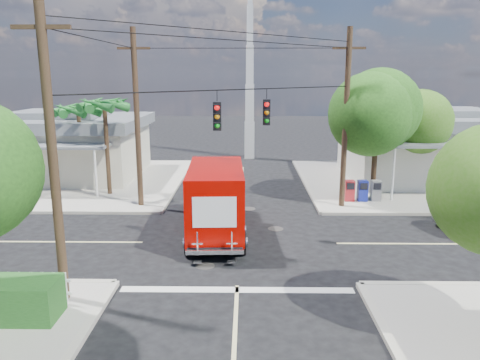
{
  "coord_description": "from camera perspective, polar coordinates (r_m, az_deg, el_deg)",
  "views": [
    {
      "loc": [
        0.31,
        -18.16,
        6.76
      ],
      "look_at": [
        0.0,
        2.0,
        2.2
      ],
      "focal_mm": 35.0,
      "sensor_mm": 36.0,
      "label": 1
    }
  ],
  "objects": [
    {
      "name": "vending_boxes",
      "position": [
        25.86,
        14.71,
        -1.26
      ],
      "size": [
        1.9,
        0.5,
        1.1
      ],
      "color": "#A81E24",
      "rests_on": "sidewalk_ne"
    },
    {
      "name": "building_nw",
      "position": [
        33.32,
        -20.87,
        4.08
      ],
      "size": [
        10.8,
        10.2,
        4.3
      ],
      "color": "beige",
      "rests_on": "sidewalk_nw"
    },
    {
      "name": "building_ne",
      "position": [
        32.8,
        22.74,
        3.98
      ],
      "size": [
        11.8,
        10.2,
        4.5
      ],
      "color": "silver",
      "rests_on": "sidewalk_ne"
    },
    {
      "name": "ground",
      "position": [
        19.38,
        -0.09,
        -7.67
      ],
      "size": [
        120.0,
        120.0,
        0.0
      ],
      "primitive_type": "plane",
      "color": "black",
      "rests_on": "ground"
    },
    {
      "name": "tree_ne_front",
      "position": [
        25.93,
        16.46,
        7.82
      ],
      "size": [
        4.21,
        4.14,
        6.66
      ],
      "color": "#422D1C",
      "rests_on": "sidewalk_ne"
    },
    {
      "name": "utility_poles",
      "position": [
        19.96,
        -4.6,
        6.7
      ],
      "size": [
        12.0,
        10.68,
        9.0
      ],
      "color": "#473321",
      "rests_on": "ground"
    },
    {
      "name": "palm_nw_front",
      "position": [
        26.88,
        -16.2,
        8.58
      ],
      "size": [
        3.01,
        3.08,
        5.59
      ],
      "color": "#422D1C",
      "rests_on": "sidewalk_nw"
    },
    {
      "name": "road_markings",
      "position": [
        18.01,
        -0.17,
        -9.29
      ],
      "size": [
        32.0,
        32.0,
        0.01
      ],
      "color": "beige",
      "rests_on": "ground"
    },
    {
      "name": "sidewalk_nw",
      "position": [
        31.83,
        -19.72,
        -0.14
      ],
      "size": [
        14.12,
        14.12,
        0.14
      ],
      "color": "#A8A297",
      "rests_on": "ground"
    },
    {
      "name": "sidewalk_ne",
      "position": [
        31.62,
        20.38,
        -0.28
      ],
      "size": [
        14.12,
        14.12,
        0.14
      ],
      "color": "#A8A297",
      "rests_on": "ground"
    },
    {
      "name": "tree_ne_back",
      "position": [
        28.85,
        20.25,
        6.85
      ],
      "size": [
        3.77,
        3.66,
        5.82
      ],
      "color": "#422D1C",
      "rests_on": "sidewalk_ne"
    },
    {
      "name": "delivery_truck",
      "position": [
        20.01,
        -2.91,
        -2.32
      ],
      "size": [
        2.58,
        7.23,
        3.08
      ],
      "color": "black",
      "rests_on": "ground"
    },
    {
      "name": "palm_nw_back",
      "position": [
        28.95,
        -19.12,
        7.92
      ],
      "size": [
        3.01,
        3.08,
        5.19
      ],
      "color": "#422D1C",
      "rests_on": "sidewalk_nw"
    },
    {
      "name": "radio_tower",
      "position": [
        38.18,
        1.19,
        11.07
      ],
      "size": [
        0.8,
        0.8,
        17.0
      ],
      "color": "silver",
      "rests_on": "ground"
    }
  ]
}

